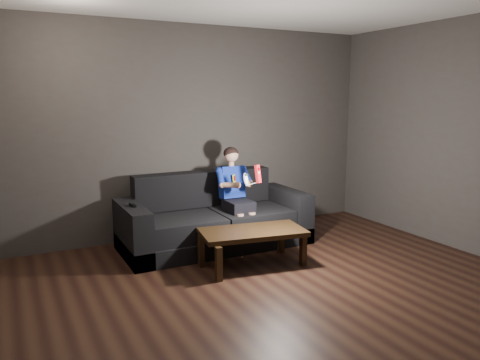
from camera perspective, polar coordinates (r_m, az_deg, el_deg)
floor at (r=4.29m, az=7.93°, el=-14.75°), size 5.00×5.00×0.00m
back_wall at (r=6.12m, az=-5.33°, el=5.90°), size 5.00×0.04×2.70m
sofa at (r=5.73m, az=-3.17°, el=-5.20°), size 2.25×0.97×0.87m
child at (r=5.68m, az=-0.59°, el=-0.82°), size 0.44×0.54×1.08m
wii_remote_red at (r=5.32m, az=2.20°, el=0.75°), size 0.07×0.09×0.21m
nunchuk_white at (r=5.26m, az=0.69°, el=0.12°), size 0.08×0.10×0.15m
wii_remote_black at (r=5.25m, az=-12.97°, el=-3.02°), size 0.05×0.14×0.03m
coffee_table at (r=5.02m, az=1.54°, el=-6.69°), size 1.18×0.72×0.40m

